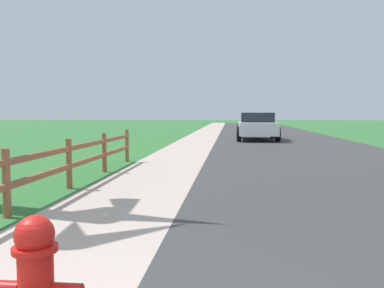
# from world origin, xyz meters

# --- Properties ---
(ground_plane) EXTENTS (120.00, 120.00, 0.00)m
(ground_plane) POSITION_xyz_m (0.00, 25.00, 0.00)
(ground_plane) COLOR #316D33
(road_asphalt) EXTENTS (7.00, 66.00, 0.01)m
(road_asphalt) POSITION_xyz_m (3.50, 27.00, 0.00)
(road_asphalt) COLOR #393939
(road_asphalt) RESTS_ON ground
(curb_concrete) EXTENTS (6.00, 66.00, 0.01)m
(curb_concrete) POSITION_xyz_m (-3.00, 27.00, 0.00)
(curb_concrete) COLOR #BFA79C
(curb_concrete) RESTS_ON ground
(grass_verge) EXTENTS (5.00, 66.00, 0.00)m
(grass_verge) POSITION_xyz_m (-4.50, 27.00, 0.01)
(grass_verge) COLOR #316D33
(grass_verge) RESTS_ON ground
(fire_hydrant) EXTENTS (0.56, 0.46, 0.82)m
(fire_hydrant) POSITION_xyz_m (-0.40, 1.09, 0.42)
(fire_hydrant) COLOR red
(fire_hydrant) RESTS_ON ground
(rail_fence) EXTENTS (0.11, 10.85, 0.95)m
(rail_fence) POSITION_xyz_m (-2.27, 5.11, 0.55)
(rail_fence) COLOR brown
(rail_fence) RESTS_ON ground
(parked_suv_white) EXTENTS (2.19, 4.73, 1.46)m
(parked_suv_white) POSITION_xyz_m (2.16, 20.94, 0.75)
(parked_suv_white) COLOR white
(parked_suv_white) RESTS_ON ground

